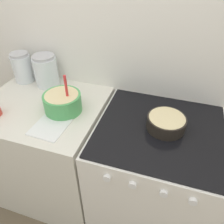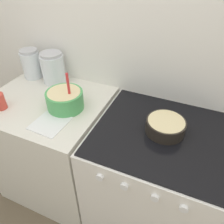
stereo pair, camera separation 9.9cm
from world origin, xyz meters
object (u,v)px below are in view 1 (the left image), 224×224
Objects in this scene: baking_pan at (166,122)px; mixing_bowl at (63,102)px; storage_jar_middle at (46,73)px; storage_jar_left at (23,69)px; stove at (152,177)px.

mixing_bowl is at bearing -177.57° from baking_pan.
baking_pan is at bearing -14.26° from storage_jar_middle.
storage_jar_left is at bearing 180.00° from storage_jar_middle.
mixing_bowl is 0.36m from storage_jar_middle.
storage_jar_middle is (0.20, -0.00, 0.00)m from storage_jar_left.
stove is 3.56× the size of mixing_bowl.
baking_pan is at bearing 2.43° from mixing_bowl.
storage_jar_left is (-1.07, 0.24, 0.55)m from stove.
storage_jar_left is at bearing 168.27° from baking_pan.
baking_pan is 1.12m from storage_jar_left.
mixing_bowl reaches higher than stove.
storage_jar_left is at bearing 167.25° from stove.
baking_pan is (0.02, 0.01, 0.49)m from stove.
baking_pan is 0.92m from storage_jar_middle.
storage_jar_middle is at bearing -0.00° from storage_jar_left.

